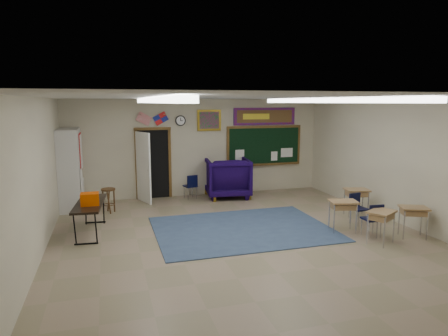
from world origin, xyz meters
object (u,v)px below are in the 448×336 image
object	(u,v)px
student_desk_front_left	(343,214)
student_desk_front_right	(356,201)
wingback_armchair	(227,178)
folding_table	(90,216)
wooden_stool	(109,200)

from	to	relation	value
student_desk_front_left	student_desk_front_right	world-z (taller)	student_desk_front_left
wingback_armchair	folding_table	xyz separation A→B (m)	(-3.95, -2.48, -0.22)
student_desk_front_left	wooden_stool	bearing A→B (deg)	162.23
student_desk_front_left	student_desk_front_right	distance (m)	1.47
student_desk_front_left	folding_table	bearing A→B (deg)	178.75
folding_table	wooden_stool	bearing A→B (deg)	81.84
student_desk_front_right	folding_table	xyz separation A→B (m)	(-6.52, 0.47, -0.01)
student_desk_front_right	folding_table	world-z (taller)	folding_table
wingback_armchair	folding_table	world-z (taller)	wingback_armchair
wooden_stool	folding_table	bearing A→B (deg)	-103.78
student_desk_front_left	wooden_stool	distance (m)	5.96
student_desk_front_right	folding_table	size ratio (longest dim) A/B	0.40
wingback_armchair	wooden_stool	world-z (taller)	wingback_armchair
student_desk_front_left	wooden_stool	size ratio (longest dim) A/B	1.11
wingback_armchair	student_desk_front_right	distance (m)	3.92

